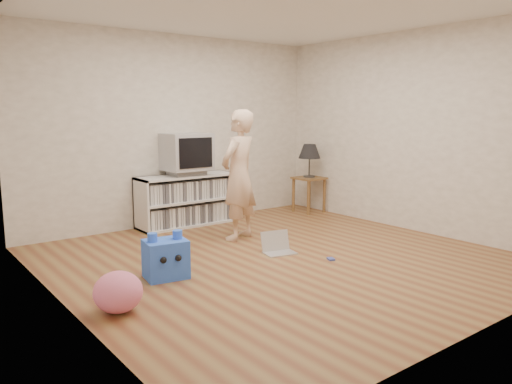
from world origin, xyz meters
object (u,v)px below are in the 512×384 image
Objects in this scene: plush_blue at (166,258)px; plush_pink at (118,292)px; dvd_deck at (186,172)px; crt_tv at (186,152)px; person at (239,175)px; table_lamp at (310,152)px; media_unit at (186,200)px; side_table at (309,186)px; laptop at (277,247)px.

plush_pink is at bearing -133.38° from plush_blue.
plush_pink is (-1.97, -2.35, -0.57)m from dvd_deck.
person reaches higher than crt_tv.
table_lamp is at bearing 26.72° from plush_pink.
dvd_deck is at bearing 90.00° from crt_tv.
dvd_deck is 0.29m from crt_tv.
crt_tv is 1.34× the size of plush_blue.
media_unit is 0.67m from crt_tv.
dvd_deck reaches higher than plush_pink.
table_lamp is at bearing -10.65° from dvd_deck.
dvd_deck is (-0.00, -0.02, 0.39)m from media_unit.
dvd_deck is 0.87× the size of table_lamp.
crt_tv reaches higher than side_table.
crt_tv reaches higher than plush_pink.
laptop is (0.10, -1.83, -0.96)m from crt_tv.
person is (0.12, -1.06, 0.06)m from dvd_deck.
media_unit is 3.13× the size of plush_blue.
media_unit reaches higher than laptop.
laptop is (0.10, -1.85, -0.29)m from media_unit.
media_unit is 1.17m from person.
side_table is (1.97, -0.37, -0.32)m from dvd_deck.
laptop is 1.01× the size of plush_pink.
dvd_deck is at bearing 105.62° from laptop.
table_lamp reaches higher than dvd_deck.
crt_tv is 2.06m from laptop.
plush_blue is at bearing -167.06° from laptop.
crt_tv is at bearing -90.00° from media_unit.
table_lamp is 1.98m from person.
table_lamp is 2.53m from laptop.
plush_pink is (-1.97, -2.37, -0.19)m from media_unit.
plush_blue is at bearing -124.79° from media_unit.
table_lamp is at bearing 34.01° from plush_blue.
crt_tv is 2.39m from plush_blue.
media_unit is at bearing 90.00° from crt_tv.
person is at bearing -83.54° from dvd_deck.
table_lamp is 3.65m from plush_blue.
table_lamp is 1.15× the size of plush_blue.
table_lamp reaches higher than plush_pink.
laptop is at bearing -86.90° from dvd_deck.
dvd_deck is 1.17× the size of plush_pink.
plush_pink is at bearing -153.28° from side_table.
crt_tv is (0.00, -0.00, 0.29)m from dvd_deck.
dvd_deck is 0.28× the size of person.
plush_pink is at bearing -130.00° from crt_tv.
side_table is 4.42m from plush_pink.
media_unit is 1.87m from laptop.
media_unit is at bearing 168.91° from side_table.
media_unit is 0.88× the size of person.
laptop is (-1.87, -1.46, -0.35)m from side_table.
dvd_deck is 0.75× the size of crt_tv.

